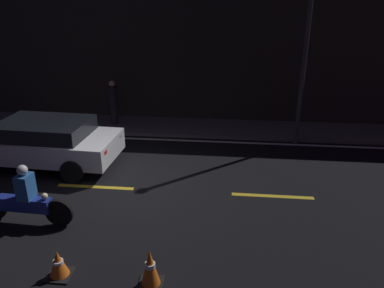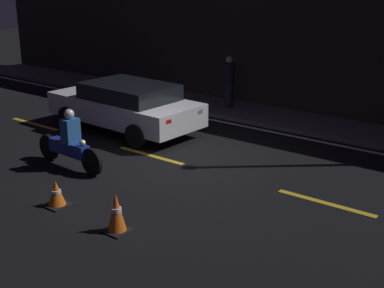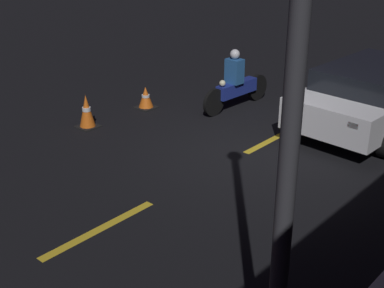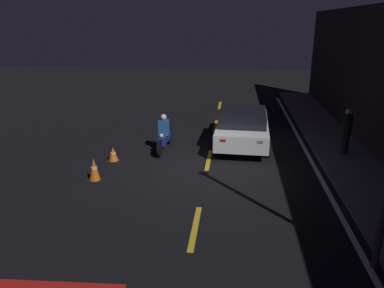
# 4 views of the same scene
# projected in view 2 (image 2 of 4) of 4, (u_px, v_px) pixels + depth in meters

# --- Properties ---
(ground_plane) EXTENTS (56.00, 56.00, 0.00)m
(ground_plane) POSITION_uv_depth(u_px,v_px,m) (183.00, 164.00, 12.30)
(ground_plane) COLOR black
(raised_curb) EXTENTS (28.00, 1.91, 0.11)m
(raised_curb) POSITION_uv_depth(u_px,v_px,m) (282.00, 119.00, 15.83)
(raised_curb) COLOR #4C4C4F
(raised_curb) RESTS_ON ground
(building_front) EXTENTS (28.00, 0.30, 5.16)m
(building_front) POSITION_uv_depth(u_px,v_px,m) (304.00, 29.00, 15.87)
(building_front) COLOR black
(building_front) RESTS_ON ground
(lane_dash_b) EXTENTS (2.00, 0.14, 0.01)m
(lane_dash_b) POSITION_uv_depth(u_px,v_px,m) (35.00, 124.00, 15.48)
(lane_dash_b) COLOR gold
(lane_dash_b) RESTS_ON ground
(lane_dash_c) EXTENTS (2.00, 0.14, 0.01)m
(lane_dash_c) POSITION_uv_depth(u_px,v_px,m) (151.00, 155.00, 12.88)
(lane_dash_c) COLOR gold
(lane_dash_c) RESTS_ON ground
(lane_dash_d) EXTENTS (2.00, 0.14, 0.01)m
(lane_dash_d) POSITION_uv_depth(u_px,v_px,m) (326.00, 203.00, 10.28)
(lane_dash_d) COLOR gold
(lane_dash_d) RESTS_ON ground
(lane_solid_kerb) EXTENTS (25.20, 0.14, 0.01)m
(lane_solid_kerb) POSITION_uv_depth(u_px,v_px,m) (261.00, 130.00, 14.94)
(lane_solid_kerb) COLOR silver
(lane_solid_kerb) RESTS_ON ground
(sedan_white) EXTENTS (4.50, 2.15, 1.34)m
(sedan_white) POSITION_uv_depth(u_px,v_px,m) (126.00, 105.00, 14.66)
(sedan_white) COLOR silver
(sedan_white) RESTS_ON ground
(motorcycle) EXTENTS (2.16, 0.37, 1.38)m
(motorcycle) POSITION_uv_depth(u_px,v_px,m) (69.00, 144.00, 11.95)
(motorcycle) COLOR black
(motorcycle) RESTS_ON ground
(traffic_cone_near) EXTENTS (0.44, 0.44, 0.51)m
(traffic_cone_near) POSITION_uv_depth(u_px,v_px,m) (56.00, 194.00, 10.09)
(traffic_cone_near) COLOR black
(traffic_cone_near) RESTS_ON ground
(traffic_cone_mid) EXTENTS (0.42, 0.42, 0.71)m
(traffic_cone_mid) POSITION_uv_depth(u_px,v_px,m) (116.00, 213.00, 9.07)
(traffic_cone_mid) COLOR black
(traffic_cone_mid) RESTS_ON ground
(pedestrian) EXTENTS (0.34, 0.34, 1.62)m
(pedestrian) POSITION_uv_depth(u_px,v_px,m) (229.00, 82.00, 16.65)
(pedestrian) COLOR black
(pedestrian) RESTS_ON raised_curb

